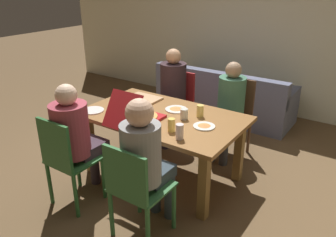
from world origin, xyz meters
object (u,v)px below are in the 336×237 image
Objects in this scene: person_2 at (76,134)px; pizza_box_0 at (138,116)px; plate_2 at (93,110)px; drinking_glass_3 at (200,111)px; drinking_glass_2 at (171,125)px; couch at (223,100)px; chair_2 at (66,158)px; plate_1 at (176,109)px; drinking_glass_0 at (184,114)px; person_0 at (171,89)px; dining_table at (163,124)px; chair_0 at (176,103)px; chair_1 at (233,111)px; drinking_glass_1 at (180,132)px; person_3 at (145,156)px; person_1 at (229,103)px; plate_0 at (204,126)px; pizza_box_1 at (141,100)px; chair_3 at (135,188)px.

person_2 is 2.15× the size of pizza_box_0.
drinking_glass_3 is (1.03, 0.52, 0.06)m from plate_2.
couch is at bearing 102.87° from drinking_glass_2.
chair_2 reaches higher than drinking_glass_2.
drinking_glass_0 reaches higher than plate_1.
person_0 reaches higher than pizza_box_0.
person_2 is at bearing -118.01° from dining_table.
pizza_box_0 reaches higher than couch.
chair_1 is (0.82, 0.03, 0.06)m from chair_0.
drinking_glass_1 reaches higher than drinking_glass_3.
drinking_glass_0 is (0.68, -0.77, 0.07)m from person_0.
couch is at bearing 102.21° from person_3.
plate_2 is at bearing -102.76° from person_0.
person_1 is 1.33m from couch.
drinking_glass_1 is at bearing -79.67° from drinking_glass_3.
person_1 is at bearing 80.01° from drinking_glass_0.
chair_1 reaches higher than plate_0.
drinking_glass_2 reaches higher than couch.
drinking_glass_0 is (0.25, 0.03, 0.16)m from dining_table.
pizza_box_1 is 0.73m from drinking_glass_0.
pizza_box_0 is (0.32, 0.54, 0.07)m from person_2.
person_3 reaches higher than plate_0.
chair_1 reaches higher than chair_0.
drinking_glass_0 is at bearing 99.56° from person_3.
dining_table is 1.79× the size of chair_1.
pizza_box_1 is at bearing 91.56° from person_2.
plate_2 is 1.88× the size of drinking_glass_3.
drinking_glass_2 is (0.26, -0.48, 0.05)m from plate_1.
person_2 reaches higher than drinking_glass_1.
chair_3 is at bearing -66.41° from chair_0.
plate_2 is at bearing -101.45° from chair_0.
person_2 is 5.70× the size of plate_0.
drinking_glass_0 is 0.78× the size of drinking_glass_1.
chair_1 is at bearing 90.00° from person_3.
pizza_box_0 reaches higher than plate_2.
drinking_glass_0 is 2.03m from couch.
chair_0 is at bearing 113.59° from chair_3.
person_2 reaches higher than couch.
drinking_glass_3 is at bearing -2.96° from plate_1.
dining_table is at bearing -23.90° from pizza_box_1.
person_0 reaches higher than drinking_glass_0.
pizza_box_0 reaches higher than drinking_glass_2.
plate_0 is (0.62, 0.25, -0.04)m from pizza_box_0.
plate_1 is at bearing -81.85° from couch.
dining_table is at bearing 26.22° from plate_2.
pizza_box_1 is at bearing 179.22° from plate_1.
drinking_glass_2 is (-0.21, -0.26, 0.05)m from plate_0.
drinking_glass_3 is at bearing -43.96° from chair_0.
person_0 is at bearing -168.35° from chair_1.
person_0 is 5.14× the size of plate_1.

